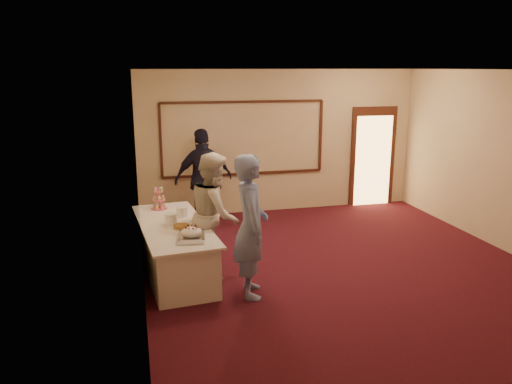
{
  "coord_description": "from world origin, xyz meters",
  "views": [
    {
      "loc": [
        -3.03,
        -6.6,
        3.03
      ],
      "look_at": [
        -1.22,
        0.7,
        1.15
      ],
      "focal_mm": 35.0,
      "sensor_mm": 36.0,
      "label": 1
    }
  ],
  "objects_px": {
    "pavlova_tray": "(192,234)",
    "cupcake_stand": "(159,201)",
    "buffet_table": "(174,248)",
    "tart": "(182,227)",
    "plate_stack_a": "(171,219)",
    "woman": "(215,214)",
    "plate_stack_b": "(182,212)",
    "guest": "(204,179)",
    "man": "(251,226)"
  },
  "relations": [
    {
      "from": "buffet_table",
      "to": "plate_stack_b",
      "type": "xyz_separation_m",
      "value": [
        0.17,
        0.36,
        0.46
      ]
    },
    {
      "from": "cupcake_stand",
      "to": "woman",
      "type": "relative_size",
      "value": 0.21
    },
    {
      "from": "plate_stack_b",
      "to": "man",
      "type": "height_order",
      "value": "man"
    },
    {
      "from": "cupcake_stand",
      "to": "tart",
      "type": "distance_m",
      "value": 1.17
    },
    {
      "from": "pavlova_tray",
      "to": "guest",
      "type": "xyz_separation_m",
      "value": [
        0.57,
        2.88,
        0.11
      ]
    },
    {
      "from": "cupcake_stand",
      "to": "tart",
      "type": "bearing_deg",
      "value": -77.38
    },
    {
      "from": "tart",
      "to": "plate_stack_b",
      "type": "bearing_deg",
      "value": 83.78
    },
    {
      "from": "buffet_table",
      "to": "guest",
      "type": "bearing_deg",
      "value": 70.36
    },
    {
      "from": "guest",
      "to": "plate_stack_a",
      "type": "bearing_deg",
      "value": 61.42
    },
    {
      "from": "pavlova_tray",
      "to": "man",
      "type": "relative_size",
      "value": 0.27
    },
    {
      "from": "pavlova_tray",
      "to": "plate_stack_a",
      "type": "distance_m",
      "value": 0.79
    },
    {
      "from": "pavlova_tray",
      "to": "woman",
      "type": "distance_m",
      "value": 0.74
    },
    {
      "from": "cupcake_stand",
      "to": "man",
      "type": "distance_m",
      "value": 2.18
    },
    {
      "from": "cupcake_stand",
      "to": "woman",
      "type": "distance_m",
      "value": 1.27
    },
    {
      "from": "man",
      "to": "woman",
      "type": "bearing_deg",
      "value": 28.44
    },
    {
      "from": "buffet_table",
      "to": "plate_stack_a",
      "type": "bearing_deg",
      "value": 141.89
    },
    {
      "from": "cupcake_stand",
      "to": "guest",
      "type": "distance_m",
      "value": 1.54
    },
    {
      "from": "plate_stack_a",
      "to": "guest",
      "type": "bearing_deg",
      "value": 69.6
    },
    {
      "from": "plate_stack_b",
      "to": "woman",
      "type": "xyz_separation_m",
      "value": [
        0.44,
        -0.49,
        0.07
      ]
    },
    {
      "from": "pavlova_tray",
      "to": "woman",
      "type": "bearing_deg",
      "value": 55.47
    },
    {
      "from": "buffet_table",
      "to": "cupcake_stand",
      "type": "relative_size",
      "value": 6.44
    },
    {
      "from": "buffet_table",
      "to": "plate_stack_b",
      "type": "height_order",
      "value": "plate_stack_b"
    },
    {
      "from": "plate_stack_b",
      "to": "man",
      "type": "distance_m",
      "value": 1.57
    },
    {
      "from": "cupcake_stand",
      "to": "man",
      "type": "relative_size",
      "value": 0.2
    },
    {
      "from": "woman",
      "to": "guest",
      "type": "distance_m",
      "value": 2.27
    },
    {
      "from": "guest",
      "to": "tart",
      "type": "bearing_deg",
      "value": 66.27
    },
    {
      "from": "cupcake_stand",
      "to": "plate_stack_b",
      "type": "height_order",
      "value": "cupcake_stand"
    },
    {
      "from": "cupcake_stand",
      "to": "plate_stack_a",
      "type": "bearing_deg",
      "value": -81.81
    },
    {
      "from": "pavlova_tray",
      "to": "tart",
      "type": "height_order",
      "value": "pavlova_tray"
    },
    {
      "from": "pavlova_tray",
      "to": "cupcake_stand",
      "type": "height_order",
      "value": "cupcake_stand"
    },
    {
      "from": "woman",
      "to": "cupcake_stand",
      "type": "bearing_deg",
      "value": 45.99
    },
    {
      "from": "man",
      "to": "woman",
      "type": "distance_m",
      "value": 0.93
    },
    {
      "from": "plate_stack_b",
      "to": "tart",
      "type": "bearing_deg",
      "value": -96.22
    },
    {
      "from": "cupcake_stand",
      "to": "plate_stack_a",
      "type": "distance_m",
      "value": 0.89
    },
    {
      "from": "plate_stack_a",
      "to": "cupcake_stand",
      "type": "bearing_deg",
      "value": 98.19
    },
    {
      "from": "plate_stack_b",
      "to": "tart",
      "type": "height_order",
      "value": "plate_stack_b"
    },
    {
      "from": "pavlova_tray",
      "to": "plate_stack_a",
      "type": "bearing_deg",
      "value": 105.72
    },
    {
      "from": "pavlova_tray",
      "to": "cupcake_stand",
      "type": "xyz_separation_m",
      "value": [
        -0.34,
        1.63,
        0.06
      ]
    },
    {
      "from": "plate_stack_a",
      "to": "woman",
      "type": "height_order",
      "value": "woman"
    },
    {
      "from": "buffet_table",
      "to": "woman",
      "type": "height_order",
      "value": "woman"
    },
    {
      "from": "plate_stack_a",
      "to": "tart",
      "type": "relative_size",
      "value": 0.71
    },
    {
      "from": "plate_stack_b",
      "to": "plate_stack_a",
      "type": "bearing_deg",
      "value": -119.22
    },
    {
      "from": "buffet_table",
      "to": "tart",
      "type": "bearing_deg",
      "value": -66.53
    },
    {
      "from": "man",
      "to": "guest",
      "type": "distance_m",
      "value": 3.13
    },
    {
      "from": "pavlova_tray",
      "to": "cupcake_stand",
      "type": "relative_size",
      "value": 1.33
    },
    {
      "from": "plate_stack_b",
      "to": "guest",
      "type": "distance_m",
      "value": 1.87
    },
    {
      "from": "cupcake_stand",
      "to": "plate_stack_a",
      "type": "height_order",
      "value": "cupcake_stand"
    },
    {
      "from": "plate_stack_a",
      "to": "woman",
      "type": "xyz_separation_m",
      "value": [
        0.63,
        -0.15,
        0.07
      ]
    },
    {
      "from": "cupcake_stand",
      "to": "man",
      "type": "bearing_deg",
      "value": -59.68
    },
    {
      "from": "woman",
      "to": "guest",
      "type": "bearing_deg",
      "value": 5.54
    }
  ]
}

